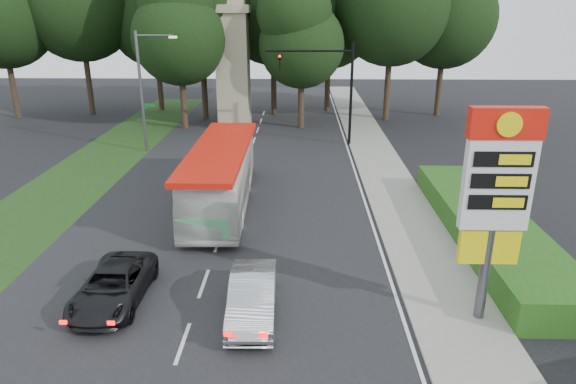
{
  "coord_description": "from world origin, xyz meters",
  "views": [
    {
      "loc": [
        3.44,
        -12.23,
        9.45
      ],
      "look_at": [
        2.96,
        7.79,
        2.2
      ],
      "focal_mm": 32.0,
      "sensor_mm": 36.0,
      "label": 1
    }
  ],
  "objects_px": {
    "traffic_signal_mast": "(333,80)",
    "streetlight_signs": "(144,87)",
    "monument": "(233,64)",
    "transit_bus": "(221,177)",
    "gas_station_pylon": "(497,189)",
    "sedan_silver": "(252,297)",
    "suv_charcoal": "(114,285)"
  },
  "relations": [
    {
      "from": "streetlight_signs",
      "to": "monument",
      "type": "xyz_separation_m",
      "value": [
        4.99,
        7.99,
        0.67
      ]
    },
    {
      "from": "gas_station_pylon",
      "to": "suv_charcoal",
      "type": "xyz_separation_m",
      "value": [
        -12.0,
        0.78,
        -3.83
      ]
    },
    {
      "from": "monument",
      "to": "suv_charcoal",
      "type": "xyz_separation_m",
      "value": [
        -0.8,
        -27.22,
        -4.49
      ]
    },
    {
      "from": "suv_charcoal",
      "to": "traffic_signal_mast",
      "type": "bearing_deg",
      "value": 68.61
    },
    {
      "from": "streetlight_signs",
      "to": "sedan_silver",
      "type": "height_order",
      "value": "streetlight_signs"
    },
    {
      "from": "monument",
      "to": "transit_bus",
      "type": "bearing_deg",
      "value": -85.14
    },
    {
      "from": "gas_station_pylon",
      "to": "traffic_signal_mast",
      "type": "bearing_deg",
      "value": 99.09
    },
    {
      "from": "gas_station_pylon",
      "to": "monument",
      "type": "xyz_separation_m",
      "value": [
        -11.2,
        28.01,
        0.66
      ]
    },
    {
      "from": "traffic_signal_mast",
      "to": "streetlight_signs",
      "type": "height_order",
      "value": "streetlight_signs"
    },
    {
      "from": "gas_station_pylon",
      "to": "suv_charcoal",
      "type": "bearing_deg",
      "value": 176.27
    },
    {
      "from": "transit_bus",
      "to": "sedan_silver",
      "type": "relative_size",
      "value": 2.62
    },
    {
      "from": "monument",
      "to": "transit_bus",
      "type": "xyz_separation_m",
      "value": [
        1.55,
        -18.22,
        -3.58
      ]
    },
    {
      "from": "traffic_signal_mast",
      "to": "suv_charcoal",
      "type": "xyz_separation_m",
      "value": [
        -8.48,
        -21.22,
        -4.06
      ]
    },
    {
      "from": "gas_station_pylon",
      "to": "traffic_signal_mast",
      "type": "height_order",
      "value": "traffic_signal_mast"
    },
    {
      "from": "traffic_signal_mast",
      "to": "sedan_silver",
      "type": "height_order",
      "value": "traffic_signal_mast"
    },
    {
      "from": "streetlight_signs",
      "to": "sedan_silver",
      "type": "xyz_separation_m",
      "value": [
        8.94,
        -19.94,
        -3.75
      ]
    },
    {
      "from": "gas_station_pylon",
      "to": "suv_charcoal",
      "type": "height_order",
      "value": "gas_station_pylon"
    },
    {
      "from": "streetlight_signs",
      "to": "suv_charcoal",
      "type": "distance_m",
      "value": 20.05
    },
    {
      "from": "gas_station_pylon",
      "to": "sedan_silver",
      "type": "height_order",
      "value": "gas_station_pylon"
    },
    {
      "from": "gas_station_pylon",
      "to": "sedan_silver",
      "type": "xyz_separation_m",
      "value": [
        -7.25,
        0.07,
        -3.76
      ]
    },
    {
      "from": "transit_bus",
      "to": "suv_charcoal",
      "type": "bearing_deg",
      "value": -106.37
    },
    {
      "from": "streetlight_signs",
      "to": "transit_bus",
      "type": "xyz_separation_m",
      "value": [
        6.54,
        -10.22,
        -2.91
      ]
    },
    {
      "from": "transit_bus",
      "to": "suv_charcoal",
      "type": "distance_m",
      "value": 9.35
    },
    {
      "from": "gas_station_pylon",
      "to": "transit_bus",
      "type": "bearing_deg",
      "value": 134.59
    },
    {
      "from": "streetlight_signs",
      "to": "suv_charcoal",
      "type": "xyz_separation_m",
      "value": [
        4.19,
        -19.23,
        -3.83
      ]
    },
    {
      "from": "traffic_signal_mast",
      "to": "monument",
      "type": "relative_size",
      "value": 0.72
    },
    {
      "from": "traffic_signal_mast",
      "to": "sedan_silver",
      "type": "distance_m",
      "value": 22.6
    },
    {
      "from": "gas_station_pylon",
      "to": "sedan_silver",
      "type": "relative_size",
      "value": 1.64
    },
    {
      "from": "gas_station_pylon",
      "to": "streetlight_signs",
      "type": "distance_m",
      "value": 25.74
    },
    {
      "from": "streetlight_signs",
      "to": "sedan_silver",
      "type": "distance_m",
      "value": 22.17
    },
    {
      "from": "gas_station_pylon",
      "to": "monument",
      "type": "relative_size",
      "value": 0.68
    },
    {
      "from": "streetlight_signs",
      "to": "sedan_silver",
      "type": "bearing_deg",
      "value": -65.85
    }
  ]
}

